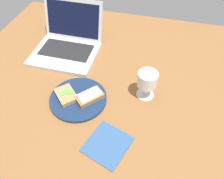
{
  "coord_description": "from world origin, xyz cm",
  "views": [
    {
      "loc": [
        21.48,
        -60.32,
        75.41
      ],
      "look_at": [
        6.26,
        -1.44,
        8.0
      ],
      "focal_mm": 35.0,
      "sensor_mm": 36.0,
      "label": 1
    }
  ],
  "objects": [
    {
      "name": "wooden_table",
      "position": [
        0.0,
        0.0,
        1.5
      ],
      "size": [
        140.0,
        140.0,
        3.0
      ],
      "primitive_type": "cube",
      "color": "brown",
      "rests_on": "ground"
    },
    {
      "name": "napkin",
      "position": [
        10.26,
        -23.7,
        3.2
      ],
      "size": [
        18.37,
        18.91,
        0.4
      ],
      "primitive_type": "cube",
      "rotation": [
        0.0,
        0.0,
        -0.32
      ],
      "color": "#33598C",
      "rests_on": "wooden_table"
    },
    {
      "name": "wine_glass",
      "position": [
        19.87,
        3.5,
        11.96
      ],
      "size": [
        8.21,
        8.21,
        12.78
      ],
      "color": "white",
      "rests_on": "wooden_table"
    },
    {
      "name": "sandwich_with_cheese",
      "position": [
        -2.29,
        -5.71,
        5.78
      ],
      "size": [
        12.07,
        12.47,
        3.11
      ],
      "color": "#937047",
      "rests_on": "plate"
    },
    {
      "name": "sandwich_with_cucumber",
      "position": [
        -12.38,
        -7.0,
        5.41
      ],
      "size": [
        12.27,
        12.25,
        2.49
      ],
      "color": "#A88456",
      "rests_on": "plate"
    },
    {
      "name": "plate",
      "position": [
        -7.34,
        -6.38,
        3.66
      ],
      "size": [
        24.26,
        24.26,
        1.31
      ],
      "primitive_type": "cylinder",
      "color": "navy",
      "rests_on": "wooden_table"
    },
    {
      "name": "laptop",
      "position": [
        -24.56,
        24.47,
        7.01
      ],
      "size": [
        32.36,
        32.26,
        22.08
      ],
      "color": "silver",
      "rests_on": "wooden_table"
    }
  ]
}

